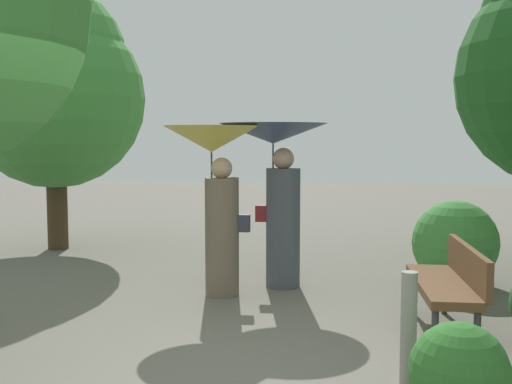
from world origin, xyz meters
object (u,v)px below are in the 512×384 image
(person_left, at_px, (216,175))
(path_marker_post, at_px, (409,328))
(tree_mid_left, at_px, (54,85))
(person_right, at_px, (277,169))
(park_bench, at_px, (450,280))

(person_left, xyz_separation_m, path_marker_post, (1.91, -2.38, -0.98))
(person_left, bearing_deg, tree_mid_left, 49.85)
(person_left, bearing_deg, person_right, -54.08)
(park_bench, bearing_deg, person_left, -116.27)
(park_bench, relative_size, path_marker_post, 1.78)
(person_right, bearing_deg, tree_mid_left, 60.48)
(person_left, xyz_separation_m, park_bench, (2.44, -1.15, -0.89))
(person_right, xyz_separation_m, path_marker_post, (1.25, -2.88, -1.03))
(person_left, distance_m, tree_mid_left, 4.27)
(person_left, height_order, person_right, person_right)
(person_right, relative_size, path_marker_post, 2.36)
(person_right, height_order, path_marker_post, person_right)
(path_marker_post, bearing_deg, park_bench, 66.99)
(park_bench, distance_m, path_marker_post, 1.35)
(path_marker_post, bearing_deg, person_right, 113.41)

